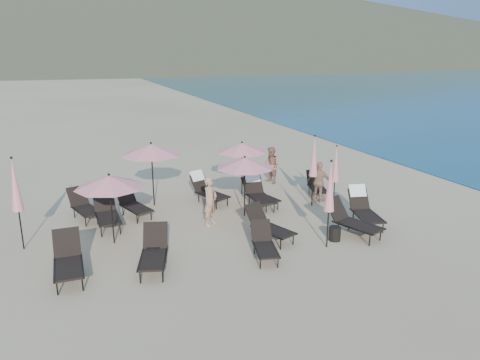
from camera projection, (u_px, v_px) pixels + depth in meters
name	position (u px, v px, depth m)	size (l,w,h in m)	color
ground	(281.00, 247.00, 13.80)	(800.00, 800.00, 0.00)	#D6BA8C
volcanic_headland	(164.00, 11.00, 301.01)	(690.00, 690.00, 55.00)	brown
lounger_0	(68.00, 259.00, 11.88)	(0.76, 1.86, 1.06)	black
lounger_1	(154.00, 251.00, 12.38)	(1.18, 1.89, 1.02)	black
lounger_2	(264.00, 243.00, 13.04)	(0.94, 1.62, 0.88)	black
lounger_3	(268.00, 225.00, 14.23)	(1.16, 1.82, 0.98)	black
lounger_4	(352.00, 220.00, 14.53)	(1.27, 1.97, 1.06)	black
lounger_5	(364.00, 207.00, 15.51)	(1.09, 1.93, 1.14)	black
lounger_6	(84.00, 206.00, 15.94)	(1.08, 1.80, 0.97)	black
lounger_7	(133.00, 203.00, 16.19)	(1.09, 1.78, 0.96)	black
lounger_8	(207.00, 189.00, 17.60)	(1.17, 1.86, 1.09)	black
lounger_9	(258.00, 191.00, 17.21)	(0.81, 1.87, 1.14)	black
lounger_10	(259.00, 194.00, 17.23)	(0.97, 1.77, 0.97)	black
lounger_11	(317.00, 185.00, 18.39)	(1.01, 1.63, 0.88)	black
lounger_12	(107.00, 212.00, 15.23)	(0.72, 1.84, 1.05)	black
umbrella_open_0	(109.00, 182.00, 13.53)	(2.03, 2.03, 2.18)	black
umbrella_open_1	(245.00, 163.00, 15.78)	(1.99, 1.99, 2.14)	black
umbrella_open_2	(151.00, 149.00, 16.76)	(2.23, 2.23, 2.40)	black
umbrella_open_3	(242.00, 148.00, 18.14)	(1.99, 1.99, 2.14)	black
umbrella_closed_0	(330.00, 187.00, 13.27)	(0.31, 0.31, 2.65)	black
umbrella_closed_1	(314.00, 157.00, 16.81)	(0.31, 0.31, 2.66)	black
umbrella_closed_2	(15.00, 186.00, 13.12)	(0.32, 0.32, 2.78)	black
umbrella_closed_3	(336.00, 164.00, 16.66)	(0.27, 0.27, 2.34)	black
side_table_0	(154.00, 253.00, 12.86)	(0.42, 0.42, 0.43)	black
side_table_1	(335.00, 234.00, 14.20)	(0.37, 0.37, 0.43)	black
beachgoer_a	(210.00, 201.00, 15.28)	(0.60, 0.39, 1.64)	tan
beachgoer_b	(271.00, 166.00, 19.90)	(0.76, 0.59, 1.57)	#A46654
beachgoer_c	(319.00, 182.00, 17.53)	(0.91, 0.38, 1.55)	tan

